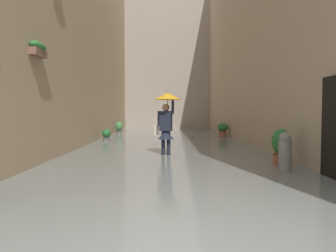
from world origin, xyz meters
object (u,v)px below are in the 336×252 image
potted_plant_near_right (119,128)px  potted_plant_mid_right (106,135)px  potted_plant_mid_left (223,130)px  potted_plant_near_left (281,147)px  person_wading (167,113)px  mooring_bollard (285,153)px

potted_plant_near_right → potted_plant_mid_right: 4.50m
potted_plant_mid_left → potted_plant_near_left: bearing=88.9°
person_wading → potted_plant_near_left: person_wading is taller
potted_plant_near_right → potted_plant_near_left: 12.47m
mooring_bollard → potted_plant_mid_left: bearing=-91.9°
potted_plant_mid_right → potted_plant_near_right: bearing=-88.9°
potted_plant_mid_right → mooring_bollard: bearing=127.2°
person_wading → mooring_bollard: (-2.74, 2.78, -0.92)m
potted_plant_near_right → potted_plant_mid_right: (-0.09, 4.50, -0.09)m
person_wading → potted_plant_mid_left: (-3.07, -7.05, -0.94)m
person_wading → mooring_bollard: person_wading is taller
potted_plant_near_right → person_wading: bearing=107.6°
potted_plant_mid_left → mooring_bollard: 9.84m
person_wading → potted_plant_near_left: bearing=144.2°
potted_plant_mid_right → potted_plant_mid_left: bearing=-156.2°
potted_plant_near_right → mooring_bollard: mooring_bollard is taller
potted_plant_mid_left → person_wading: bearing=66.4°
potted_plant_mid_right → person_wading: bearing=121.7°
potted_plant_near_left → mooring_bollard: bearing=77.1°
potted_plant_near_right → potted_plant_near_left: potted_plant_near_left is taller
potted_plant_near_right → mooring_bollard: bearing=115.5°
person_wading → potted_plant_near_left: (-2.90, 2.09, -0.85)m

